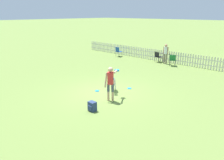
# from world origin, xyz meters

# --- Properties ---
(ground_plane) EXTENTS (240.00, 240.00, 0.00)m
(ground_plane) POSITION_xyz_m (0.00, 0.00, 0.00)
(ground_plane) COLOR olive
(handler_person) EXTENTS (0.53, 1.05, 1.59)m
(handler_person) POSITION_xyz_m (0.90, -0.44, 0.99)
(handler_person) COLOR tan
(handler_person) RESTS_ON ground_plane
(leaping_dog) EXTENTS (0.72, 0.85, 0.88)m
(leaping_dog) POSITION_xyz_m (0.12, 0.53, 0.54)
(leaping_dog) COLOR beige
(leaping_dog) RESTS_ON ground_plane
(frisbee_near_handler) EXTENTS (0.21, 0.21, 0.02)m
(frisbee_near_handler) POSITION_xyz_m (-0.48, -0.03, 0.01)
(frisbee_near_handler) COLOR #1E8CD8
(frisbee_near_handler) RESTS_ON ground_plane
(frisbee_near_dog) EXTENTS (0.21, 0.21, 0.02)m
(frisbee_near_dog) POSITION_xyz_m (0.49, 1.43, 0.01)
(frisbee_near_dog) COLOR #1E8CD8
(frisbee_near_dog) RESTS_ON ground_plane
(backpack_on_grass) EXTENTS (0.33, 0.28, 0.40)m
(backpack_on_grass) POSITION_xyz_m (1.13, -1.79, 0.20)
(backpack_on_grass) COLOR navy
(backpack_on_grass) RESTS_ON ground_plane
(picket_fence) EXTENTS (21.26, 0.04, 0.94)m
(picket_fence) POSITION_xyz_m (-0.00, 8.55, 0.47)
(picket_fence) COLOR beige
(picket_fence) RESTS_ON ground_plane
(folding_chair_blue_left) EXTENTS (0.60, 0.61, 0.88)m
(folding_chair_blue_left) POSITION_xyz_m (-0.41, 7.69, 0.53)
(folding_chair_blue_left) COLOR #333338
(folding_chair_blue_left) RESTS_ON ground_plane
(folding_chair_center) EXTENTS (0.49, 0.51, 0.89)m
(folding_chair_center) POSITION_xyz_m (-5.89, 7.63, 0.53)
(folding_chair_center) COLOR #333338
(folding_chair_center) RESTS_ON ground_plane
(folding_chair_green_right) EXTENTS (0.62, 0.64, 0.87)m
(folding_chair_green_right) POSITION_xyz_m (-1.93, 8.08, 0.52)
(folding_chair_green_right) COLOR #333338
(folding_chair_green_right) RESTS_ON ground_plane
(spectator_standing) EXTENTS (0.41, 0.27, 1.56)m
(spectator_standing) POSITION_xyz_m (-1.22, 8.00, 0.94)
(spectator_standing) COLOR #7A705B
(spectator_standing) RESTS_ON ground_plane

